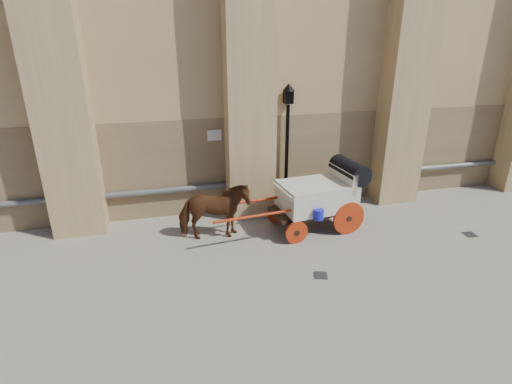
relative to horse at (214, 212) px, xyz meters
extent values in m
plane|color=gray|center=(2.33, -2.19, -0.81)|extent=(90.00, 90.00, 0.00)
cube|color=olive|center=(4.33, 1.96, 0.69)|extent=(44.00, 0.35, 3.00)
cylinder|color=#59595B|center=(4.33, 1.69, 0.09)|extent=(42.00, 0.18, 0.18)
cube|color=beige|center=(0.33, 1.78, 1.69)|extent=(0.42, 0.04, 0.32)
imported|color=#592B18|center=(0.00, 0.00, 0.00)|extent=(1.98, 1.00, 1.63)
cube|color=black|center=(2.84, -0.05, -0.22)|extent=(2.47, 1.33, 0.13)
cube|color=beige|center=(2.95, -0.04, 0.21)|extent=(2.18, 1.56, 0.75)
cube|color=beige|center=(3.75, 0.05, 0.64)|extent=(0.31, 1.36, 0.59)
cube|color=beige|center=(2.04, -0.14, 0.48)|extent=(0.50, 1.22, 0.11)
cylinder|color=black|center=(3.97, 0.07, 0.85)|extent=(0.75, 1.40, 0.60)
cylinder|color=#A8280D|center=(3.72, -0.63, -0.33)|extent=(0.97, 0.17, 0.97)
cylinder|color=#A8280D|center=(3.57, 0.70, -0.33)|extent=(0.97, 0.17, 0.97)
cylinder|color=#A8280D|center=(2.11, -0.80, -0.49)|extent=(0.65, 0.13, 0.65)
cylinder|color=#A8280D|center=(1.97, 0.53, -0.49)|extent=(0.65, 0.13, 0.65)
cylinder|color=#A8280D|center=(1.13, -0.72, 0.10)|extent=(2.58, 0.36, 0.08)
cylinder|color=#A8280D|center=(1.03, 0.24, 0.10)|extent=(2.58, 0.36, 0.08)
cylinder|color=#161BBE|center=(2.71, -0.82, -0.01)|extent=(0.28, 0.28, 0.28)
cylinder|color=black|center=(2.56, 1.61, 0.86)|extent=(0.11, 0.11, 3.34)
cone|color=black|center=(2.56, 1.61, -0.65)|extent=(0.33, 0.33, 0.33)
cube|color=black|center=(2.56, 1.61, 2.76)|extent=(0.26, 0.26, 0.39)
cone|color=black|center=(2.56, 1.61, 3.04)|extent=(0.37, 0.37, 0.22)
cube|color=black|center=(2.16, -2.43, -0.81)|extent=(0.40, 0.40, 0.01)
cube|color=black|center=(7.08, -1.51, -0.81)|extent=(0.35, 0.35, 0.01)
camera|label=1|loc=(-1.23, -9.87, 4.54)|focal=28.00mm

